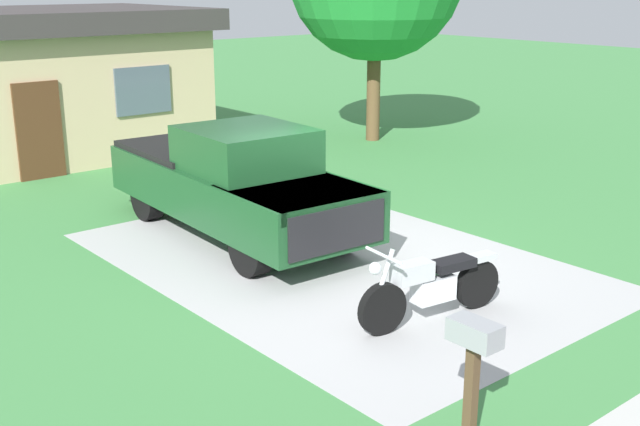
{
  "coord_description": "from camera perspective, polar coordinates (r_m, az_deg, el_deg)",
  "views": [
    {
      "loc": [
        -7.53,
        -8.62,
        4.2
      ],
      "look_at": [
        -0.41,
        -0.13,
        0.9
      ],
      "focal_mm": 44.31,
      "sensor_mm": 36.0,
      "label": 1
    }
  ],
  "objects": [
    {
      "name": "driveway_pad",
      "position": [
        12.19,
        1.08,
        -3.55
      ],
      "size": [
        5.36,
        7.93,
        0.01
      ],
      "primitive_type": "cube",
      "color": "#A5A5A5",
      "rests_on": "ground"
    },
    {
      "name": "motorcycle",
      "position": [
        10.11,
        8.01,
        -5.22
      ],
      "size": [
        2.21,
        0.7,
        1.09
      ],
      "color": "black",
      "rests_on": "ground"
    },
    {
      "name": "mailbox",
      "position": [
        7.37,
        11.04,
        -9.69
      ],
      "size": [
        0.26,
        0.48,
        1.26
      ],
      "color": "#4C3823",
      "rests_on": "ground"
    },
    {
      "name": "pickup_truck",
      "position": [
        13.36,
        -6.31,
        2.42
      ],
      "size": [
        2.3,
        5.72,
        1.9
      ],
      "color": "black",
      "rests_on": "ground"
    },
    {
      "name": "ground_plane",
      "position": [
        12.19,
        1.08,
        -3.56
      ],
      "size": [
        80.0,
        80.0,
        0.0
      ],
      "primitive_type": "plane",
      "color": "#3D7D41"
    }
  ]
}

